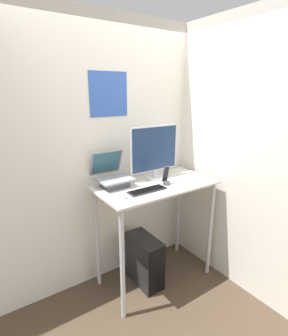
# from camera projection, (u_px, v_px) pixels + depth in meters

# --- Properties ---
(ground_plane) EXTENTS (12.00, 12.00, 0.00)m
(ground_plane) POSITION_uv_depth(u_px,v_px,m) (173.00, 295.00, 2.57)
(ground_plane) COLOR #473828
(wall_back) EXTENTS (6.00, 0.06, 2.60)m
(wall_back) POSITION_uv_depth(u_px,v_px,m) (134.00, 152.00, 2.75)
(wall_back) COLOR silver
(wall_back) RESTS_ON ground_plane
(wall_side_right) EXTENTS (0.05, 6.00, 2.60)m
(wall_side_right) POSITION_uv_depth(u_px,v_px,m) (229.00, 157.00, 2.56)
(wall_side_right) COLOR silver
(wall_side_right) RESTS_ON ground_plane
(desk) EXTENTS (1.16, 0.61, 1.07)m
(desk) POSITION_uv_depth(u_px,v_px,m) (156.00, 202.00, 2.56)
(desk) COLOR beige
(desk) RESTS_ON ground_plane
(laptop) EXTENTS (0.32, 0.35, 0.31)m
(laptop) POSITION_uv_depth(u_px,v_px,m) (113.00, 178.00, 2.43)
(laptop) COLOR #4C4C51
(laptop) RESTS_ON desk
(monitor) EXTENTS (0.54, 0.20, 0.53)m
(monitor) POSITION_uv_depth(u_px,v_px,m) (155.00, 153.00, 2.58)
(monitor) COLOR silver
(monitor) RESTS_ON desk
(keyboard) EXTENTS (0.36, 0.12, 0.02)m
(keyboard) POSITION_uv_depth(u_px,v_px,m) (147.00, 190.00, 2.32)
(keyboard) COLOR black
(keyboard) RESTS_ON desk
(mouse) EXTENTS (0.04, 0.07, 0.03)m
(mouse) POSITION_uv_depth(u_px,v_px,m) (125.00, 196.00, 2.17)
(mouse) COLOR white
(mouse) RESTS_ON desk
(cell_phone) EXTENTS (0.07, 0.07, 0.18)m
(cell_phone) POSITION_uv_depth(u_px,v_px,m) (166.00, 180.00, 2.47)
(cell_phone) COLOR #4C4C51
(cell_phone) RESTS_ON desk
(computer_tower) EXTENTS (0.20, 0.44, 0.51)m
(computer_tower) POSITION_uv_depth(u_px,v_px,m) (145.00, 260.00, 2.68)
(computer_tower) COLOR black
(computer_tower) RESTS_ON ground_plane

